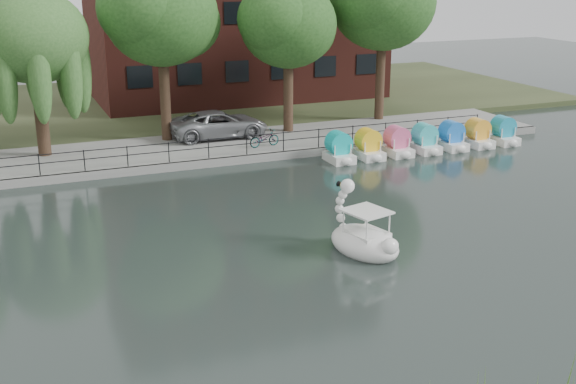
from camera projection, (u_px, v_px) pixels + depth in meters
ground_plane at (319, 264)px, 24.31m from camera, size 120.00×120.00×0.00m
promenade at (195, 149)px, 38.37m from camera, size 40.00×6.00×0.40m
kerb at (210, 163)px, 35.77m from camera, size 40.00×0.25×0.40m
land_strip at (143, 104)px, 50.74m from camera, size 60.00×22.00×0.36m
railing at (208, 144)px, 35.66m from camera, size 32.00×0.05×1.00m
willow_mid at (33, 37)px, 34.73m from camera, size 5.32×5.32×8.15m
broadleaf_center at (161, 15)px, 37.70m from camera, size 6.00×6.00×9.25m
broadleaf_right at (288, 25)px, 39.97m from camera, size 5.40×5.40×8.32m
broadleaf_far at (383, 3)px, 42.88m from camera, size 6.30×6.30×9.71m
minivan at (219, 122)px, 39.88m from camera, size 2.86×6.21×1.73m
bicycle at (264, 137)px, 38.01m from camera, size 0.87×1.79×1.00m
swan_boat at (364, 237)px, 25.18m from camera, size 2.51×3.26×2.45m
pedal_boat_row at (425, 141)px, 38.47m from camera, size 11.35×1.70×1.40m
reed_bank at (571, 380)px, 16.46m from camera, size 24.00×2.40×1.20m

